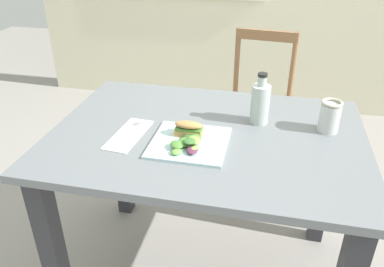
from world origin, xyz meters
name	(u,v)px	position (x,y,z in m)	size (l,w,h in m)	color
ground_plane	(232,261)	(0.00, 0.00, 0.00)	(7.75, 7.75, 0.00)	gray
dining_table	(206,163)	(-0.12, -0.09, 0.60)	(1.16, 0.83, 0.74)	slate
chair_wooden_far	(258,105)	(0.02, 0.83, 0.45)	(0.44, 0.44, 0.87)	#8E6642
plate_lunch	(190,143)	(-0.17, -0.18, 0.74)	(0.27, 0.27, 0.01)	silver
sandwich_half_front	(189,129)	(-0.18, -0.14, 0.78)	(0.10, 0.06, 0.06)	tan
salad_mixed_greens	(187,143)	(-0.17, -0.22, 0.76)	(0.12, 0.15, 0.03)	#518438
napkin_folded	(129,135)	(-0.40, -0.17, 0.74)	(0.10, 0.25, 0.00)	white
fork_on_napkin	(130,132)	(-0.40, -0.15, 0.75)	(0.03, 0.19, 0.00)	silver
bottle_cold_brew	(260,105)	(0.06, 0.04, 0.81)	(0.07, 0.07, 0.20)	#472819
mason_jar_iced_tea	(329,118)	(0.32, 0.02, 0.79)	(0.08, 0.08, 0.12)	#C67528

